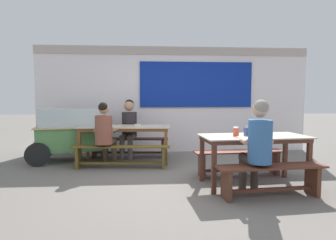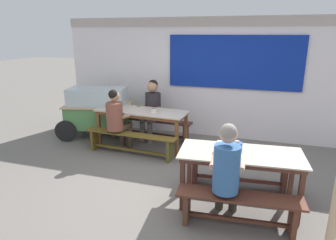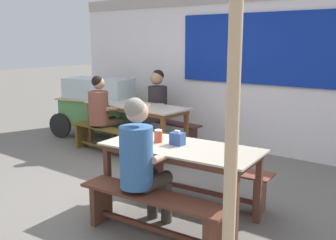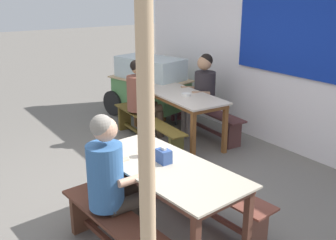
# 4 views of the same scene
# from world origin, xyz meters

# --- Properties ---
(ground_plane) EXTENTS (40.00, 40.00, 0.00)m
(ground_plane) POSITION_xyz_m (0.00, 0.00, 0.00)
(ground_plane) COLOR slate
(backdrop_wall) EXTENTS (6.74, 0.23, 2.61)m
(backdrop_wall) POSITION_xyz_m (0.02, 2.42, 1.38)
(backdrop_wall) COLOR white
(backdrop_wall) RESTS_ON ground_plane
(dining_table_far) EXTENTS (1.92, 0.79, 0.77)m
(dining_table_far) POSITION_xyz_m (-1.14, 1.29, 0.69)
(dining_table_far) COLOR beige
(dining_table_far) RESTS_ON ground_plane
(dining_table_near) EXTENTS (1.66, 0.85, 0.77)m
(dining_table_near) POSITION_xyz_m (0.96, -0.36, 0.69)
(dining_table_near) COLOR #C0B49D
(dining_table_near) RESTS_ON ground_plane
(bench_far_back) EXTENTS (1.82, 0.40, 0.43)m
(bench_far_back) POSITION_xyz_m (-1.10, 1.81, 0.30)
(bench_far_back) COLOR #4D2928
(bench_far_back) RESTS_ON ground_plane
(bench_far_front) EXTENTS (1.88, 0.36, 0.43)m
(bench_far_front) POSITION_xyz_m (-1.17, 0.77, 0.28)
(bench_far_front) COLOR brown
(bench_far_front) RESTS_ON ground_plane
(bench_near_back) EXTENTS (1.59, 0.43, 0.43)m
(bench_near_back) POSITION_xyz_m (0.92, 0.16, 0.28)
(bench_near_back) COLOR brown
(bench_near_back) RESTS_ON ground_plane
(bench_near_front) EXTENTS (1.51, 0.44, 0.43)m
(bench_near_front) POSITION_xyz_m (1.01, -0.88, 0.29)
(bench_near_front) COLOR #592F21
(bench_near_front) RESTS_ON ground_plane
(food_cart) EXTENTS (1.87, 1.15, 1.12)m
(food_cart) POSITION_xyz_m (-2.30, 1.54, 0.65)
(food_cart) COLOR #548F50
(food_cart) RESTS_ON ground_plane
(person_center_facing) EXTENTS (0.49, 0.55, 1.32)m
(person_center_facing) POSITION_xyz_m (-1.09, 1.76, 0.75)
(person_center_facing) COLOR #6B605D
(person_center_facing) RESTS_ON ground_plane
(person_near_front) EXTENTS (0.43, 0.56, 1.31)m
(person_near_front) POSITION_xyz_m (0.84, -0.83, 0.73)
(person_near_front) COLOR #413931
(person_near_front) RESTS_ON ground_plane
(person_left_back_turned) EXTENTS (0.47, 0.57, 1.26)m
(person_left_back_turned) POSITION_xyz_m (-1.47, 0.86, 0.70)
(person_left_back_turned) COLOR #49392A
(person_left_back_turned) RESTS_ON ground_plane
(tissue_box) EXTENTS (0.14, 0.10, 0.15)m
(tissue_box) POSITION_xyz_m (0.90, -0.34, 0.83)
(tissue_box) COLOR #324E8E
(tissue_box) RESTS_ON dining_table_near
(condiment_jar) EXTENTS (0.09, 0.09, 0.13)m
(condiment_jar) POSITION_xyz_m (0.68, -0.38, 0.83)
(condiment_jar) COLOR #D44F35
(condiment_jar) RESTS_ON dining_table_near
(soup_bowl) EXTENTS (0.14, 0.14, 0.04)m
(soup_bowl) POSITION_xyz_m (-0.86, 1.27, 0.78)
(soup_bowl) COLOR silver
(soup_bowl) RESTS_ON dining_table_far
(wooden_support_post) EXTENTS (0.09, 0.09, 2.32)m
(wooden_support_post) POSITION_xyz_m (1.95, -1.16, 1.16)
(wooden_support_post) COLOR #D2AD83
(wooden_support_post) RESTS_ON ground_plane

